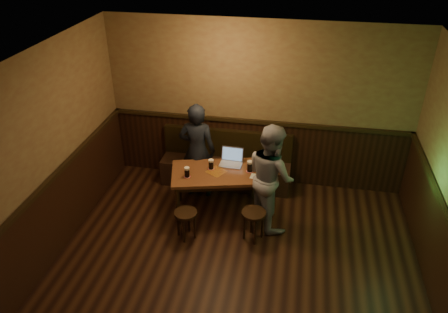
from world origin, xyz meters
The scene contains 12 objects.
room centered at (0.00, 0.22, 1.20)m, with size 5.04×6.04×2.84m.
bench centered at (-0.49, 2.75, 0.31)m, with size 2.20×0.50×0.95m.
pub_table centered at (-0.49, 1.94, 0.63)m, with size 1.50×1.08×0.73m.
stool_left centered at (-0.80, 1.23, 0.36)m, with size 0.35×0.35×0.45m.
stool_right centered at (0.17, 1.37, 0.38)m, with size 0.44×0.44×0.47m.
pint_left centered at (-0.89, 1.72, 0.81)m, with size 0.10×0.10×0.16m.
pint_mid centered at (-0.59, 2.01, 0.81)m, with size 0.10×0.10×0.16m.
pint_right centered at (0.01, 2.04, 0.81)m, with size 0.12×0.12×0.18m.
laptop centered at (-0.31, 2.23, 0.79)m, with size 0.36×0.29×0.24m.
menu centered at (0.15, 1.91, 0.73)m, with size 0.22×0.15×0.00m, color silver.
person_suit centered at (-0.89, 2.36, 0.81)m, with size 0.59×0.39×1.63m, color black.
person_grey centered at (0.35, 1.81, 0.82)m, with size 0.80×0.62×1.64m, color gray.
Camera 1 is at (0.66, -3.57, 4.25)m, focal length 35.00 mm.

